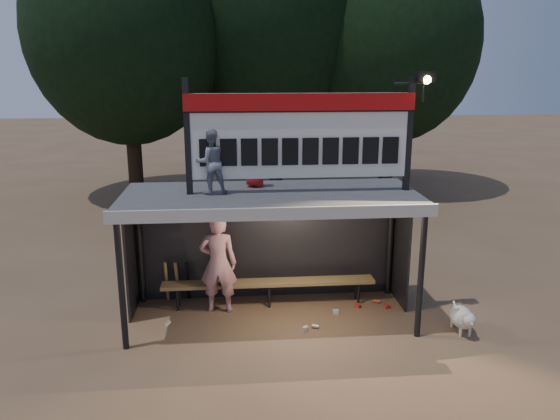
# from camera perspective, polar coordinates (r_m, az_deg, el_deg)

# --- Properties ---
(ground) EXTENTS (80.00, 80.00, 0.00)m
(ground) POSITION_cam_1_polar(r_m,az_deg,el_deg) (10.03, -0.96, -11.17)
(ground) COLOR brown
(ground) RESTS_ON ground
(player) EXTENTS (0.72, 0.51, 1.86)m
(player) POSITION_cam_1_polar(r_m,az_deg,el_deg) (10.00, -6.47, -5.56)
(player) COLOR silver
(player) RESTS_ON ground
(child_a) EXTENTS (0.61, 0.53, 1.08)m
(child_a) POSITION_cam_1_polar(r_m,az_deg,el_deg) (9.12, -7.24, 5.00)
(child_a) COLOR gray
(child_a) RESTS_ON dugout_shelter
(child_b) EXTENTS (0.49, 0.40, 0.86)m
(child_b) POSITION_cam_1_polar(r_m,az_deg,el_deg) (9.63, -2.62, 4.95)
(child_b) COLOR #B01B1D
(child_b) RESTS_ON dugout_shelter
(dugout_shelter) EXTENTS (5.10, 2.08, 2.32)m
(dugout_shelter) POSITION_cam_1_polar(r_m,az_deg,el_deg) (9.61, -1.11, -0.58)
(dugout_shelter) COLOR #424144
(dugout_shelter) RESTS_ON ground
(scoreboard_assembly) EXTENTS (4.10, 0.27, 1.99)m
(scoreboard_assembly) POSITION_cam_1_polar(r_m,az_deg,el_deg) (9.13, 2.48, 8.06)
(scoreboard_assembly) COLOR black
(scoreboard_assembly) RESTS_ON dugout_shelter
(bench) EXTENTS (4.00, 0.35, 0.48)m
(bench) POSITION_cam_1_polar(r_m,az_deg,el_deg) (10.36, -1.18, -7.68)
(bench) COLOR olive
(bench) RESTS_ON ground
(tree_left) EXTENTS (6.46, 6.46, 9.27)m
(tree_left) POSITION_cam_1_polar(r_m,az_deg,el_deg) (19.33, -15.79, 17.63)
(tree_left) COLOR black
(tree_left) RESTS_ON ground
(tree_mid) EXTENTS (7.22, 7.22, 10.36)m
(tree_mid) POSITION_cam_1_polar(r_m,az_deg,el_deg) (20.63, -0.48, 19.77)
(tree_mid) COLOR black
(tree_mid) RESTS_ON ground
(tree_right) EXTENTS (6.08, 6.08, 8.72)m
(tree_right) POSITION_cam_1_polar(r_m,az_deg,el_deg) (20.30, 11.61, 16.80)
(tree_right) COLOR #2F2214
(tree_right) RESTS_ON ground
(dog) EXTENTS (0.36, 0.81, 0.49)m
(dog) POSITION_cam_1_polar(r_m,az_deg,el_deg) (9.89, 18.54, -10.61)
(dog) COLOR silver
(dog) RESTS_ON ground
(bats) EXTENTS (0.47, 0.32, 0.84)m
(bats) POSITION_cam_1_polar(r_m,az_deg,el_deg) (10.65, -10.68, -7.32)
(bats) COLOR olive
(bats) RESTS_ON ground
(litter) EXTENTS (4.10, 1.12, 0.08)m
(litter) POSITION_cam_1_polar(r_m,az_deg,el_deg) (10.09, 4.58, -10.81)
(litter) COLOR #A5261C
(litter) RESTS_ON ground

